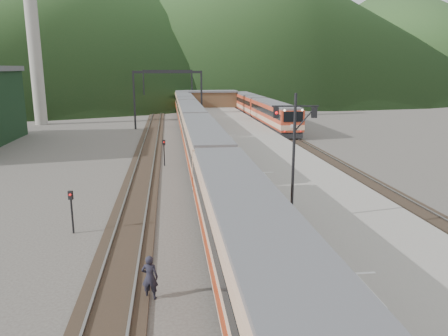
{
  "coord_description": "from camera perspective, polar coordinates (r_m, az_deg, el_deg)",
  "views": [
    {
      "loc": [
        -2.78,
        -6.79,
        8.36
      ],
      "look_at": [
        0.67,
        20.66,
        2.0
      ],
      "focal_mm": 35.0,
      "sensor_mm": 36.0,
      "label": 1
    }
  ],
  "objects": [
    {
      "name": "track_main",
      "position": [
        47.6,
        -3.71,
        2.89
      ],
      "size": [
        2.6,
        200.0,
        0.23
      ],
      "color": "black",
      "rests_on": "ground"
    },
    {
      "name": "track_far",
      "position": [
        47.57,
        -9.74,
        2.72
      ],
      "size": [
        2.6,
        200.0,
        0.23
      ],
      "color": "black",
      "rests_on": "ground"
    },
    {
      "name": "track_second",
      "position": [
        49.62,
        9.69,
        3.14
      ],
      "size": [
        2.6,
        200.0,
        0.23
      ],
      "color": "black",
      "rests_on": "ground"
    },
    {
      "name": "platform",
      "position": [
        46.24,
        3.39,
        3.14
      ],
      "size": [
        8.0,
        100.0,
        1.0
      ],
      "primitive_type": "cube",
      "color": "gray",
      "rests_on": "ground"
    },
    {
      "name": "gantry_near",
      "position": [
        61.86,
        -7.34,
        10.28
      ],
      "size": [
        9.55,
        0.25,
        8.0
      ],
      "color": "black",
      "rests_on": "ground"
    },
    {
      "name": "gantry_far",
      "position": [
        86.84,
        -7.34,
        11.02
      ],
      "size": [
        9.55,
        0.25,
        8.0
      ],
      "color": "black",
      "rests_on": "ground"
    },
    {
      "name": "smokestack",
      "position": [
        71.74,
        -23.79,
        17.21
      ],
      "size": [
        1.8,
        1.8,
        30.0
      ],
      "primitive_type": "cylinder",
      "color": "#9E998E",
      "rests_on": "ground"
    },
    {
      "name": "station_shed",
      "position": [
        85.4,
        -1.53,
        9.06
      ],
      "size": [
        9.4,
        4.4,
        3.1
      ],
      "color": "brown",
      "rests_on": "platform"
    },
    {
      "name": "hill_a",
      "position": [
        201.45,
        -18.76,
        18.47
      ],
      "size": [
        180.0,
        180.0,
        60.0
      ],
      "primitive_type": "cone",
      "color": "#284D22",
      "rests_on": "ground"
    },
    {
      "name": "hill_b",
      "position": [
        240.82,
        0.76,
        19.9
      ],
      "size": [
        220.0,
        220.0,
        75.0
      ],
      "primitive_type": "cone",
      "color": "#284D22",
      "rests_on": "ground"
    },
    {
      "name": "hill_c",
      "position": [
        244.94,
        21.13,
        16.02
      ],
      "size": [
        160.0,
        160.0,
        50.0
      ],
      "primitive_type": "cone",
      "color": "#284D22",
      "rests_on": "ground"
    },
    {
      "name": "main_train",
      "position": [
        56.53,
        -4.33,
        6.48
      ],
      "size": [
        2.94,
        101.0,
        3.59
      ],
      "color": "#DAAB87",
      "rests_on": "track_main"
    },
    {
      "name": "second_train",
      "position": [
        70.22,
        4.64,
        7.67
      ],
      "size": [
        2.83,
        38.5,
        3.45
      ],
      "color": "#BB3E24",
      "rests_on": "track_second"
    },
    {
      "name": "signal_mast",
      "position": [
        21.02,
        9.13,
        3.09
      ],
      "size": [
        2.2,
        0.36,
        6.22
      ],
      "color": "black",
      "rests_on": "platform"
    },
    {
      "name": "short_signal_b",
      "position": [
        38.26,
        -7.84,
        2.44
      ],
      "size": [
        0.27,
        0.23,
        2.27
      ],
      "color": "black",
      "rests_on": "ground"
    },
    {
      "name": "short_signal_c",
      "position": [
        23.69,
        -19.3,
        -4.73
      ],
      "size": [
        0.25,
        0.21,
        2.27
      ],
      "color": "black",
      "rests_on": "ground"
    },
    {
      "name": "worker",
      "position": [
        16.75,
        -9.66,
        -13.89
      ],
      "size": [
        0.69,
        0.53,
        1.7
      ],
      "primitive_type": "imported",
      "rotation": [
        0.0,
        0.0,
        2.92
      ],
      "color": "black",
      "rests_on": "ground"
    }
  ]
}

